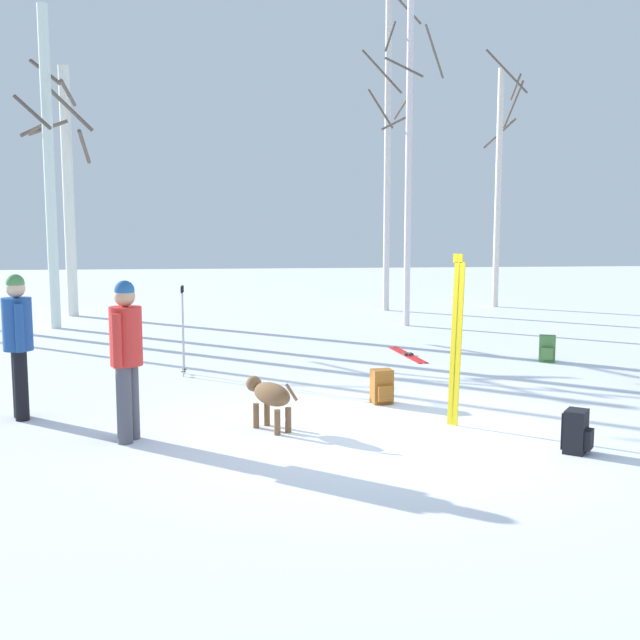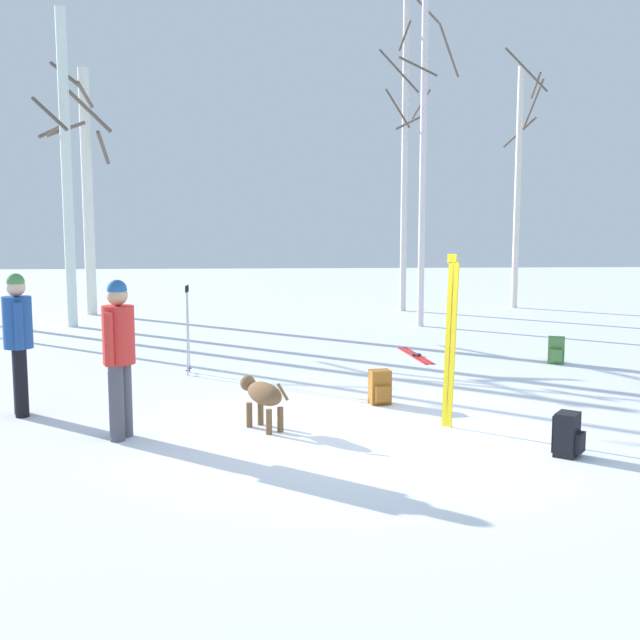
{
  "view_description": "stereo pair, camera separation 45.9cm",
  "coord_description": "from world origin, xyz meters",
  "px_view_note": "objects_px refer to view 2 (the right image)",
  "views": [
    {
      "loc": [
        -1.57,
        -8.21,
        2.33
      ],
      "look_at": [
        -0.5,
        2.13,
        1.0
      ],
      "focal_mm": 43.66,
      "sensor_mm": 36.0,
      "label": 1
    },
    {
      "loc": [
        -1.11,
        -8.25,
        2.33
      ],
      "look_at": [
        -0.5,
        2.13,
        1.0
      ],
      "focal_mm": 43.66,
      "sensor_mm": 36.0,
      "label": 2
    }
  ],
  "objects_px": {
    "person_0": "(18,335)",
    "ski_pair_planted_0": "(450,342)",
    "person_2": "(119,349)",
    "birch_tree_3": "(66,167)",
    "backpack_2": "(556,351)",
    "backpack_0": "(380,387)",
    "birch_tree_4": "(423,149)",
    "birch_tree_2": "(87,188)",
    "birch_tree_5": "(405,150)",
    "ski_pair_lying_0": "(415,355)",
    "dog": "(262,395)",
    "backpack_1": "(568,435)",
    "ski_poles_0": "(188,327)",
    "birch_tree_6": "(519,181)"
  },
  "relations": [
    {
      "from": "backpack_1",
      "to": "birch_tree_5",
      "type": "distance_m",
      "value": 13.17
    },
    {
      "from": "person_0",
      "to": "birch_tree_3",
      "type": "distance_m",
      "value": 8.49
    },
    {
      "from": "birch_tree_2",
      "to": "backpack_2",
      "type": "bearing_deg",
      "value": -38.29
    },
    {
      "from": "person_0",
      "to": "ski_pair_planted_0",
      "type": "distance_m",
      "value": 5.09
    },
    {
      "from": "ski_pair_lying_0",
      "to": "ski_poles_0",
      "type": "xyz_separation_m",
      "value": [
        -3.75,
        -1.38,
        0.72
      ]
    },
    {
      "from": "backpack_0",
      "to": "ski_pair_lying_0",
      "type": "bearing_deg",
      "value": 72.7
    },
    {
      "from": "birch_tree_5",
      "to": "backpack_0",
      "type": "bearing_deg",
      "value": -100.98
    },
    {
      "from": "person_0",
      "to": "ski_pair_planted_0",
      "type": "xyz_separation_m",
      "value": [
        5.02,
        -0.83,
        -0.0
      ]
    },
    {
      "from": "backpack_1",
      "to": "backpack_2",
      "type": "height_order",
      "value": "same"
    },
    {
      "from": "birch_tree_3",
      "to": "backpack_1",
      "type": "bearing_deg",
      "value": -53.52
    },
    {
      "from": "person_2",
      "to": "backpack_2",
      "type": "relative_size",
      "value": 3.9
    },
    {
      "from": "ski_pair_planted_0",
      "to": "backpack_1",
      "type": "xyz_separation_m",
      "value": [
        0.94,
        -1.15,
        -0.76
      ]
    },
    {
      "from": "ski_pair_planted_0",
      "to": "backpack_2",
      "type": "height_order",
      "value": "ski_pair_planted_0"
    },
    {
      "from": "ski_pair_lying_0",
      "to": "birch_tree_5",
      "type": "xyz_separation_m",
      "value": [
        0.9,
        6.76,
        4.1
      ]
    },
    {
      "from": "dog",
      "to": "backpack_1",
      "type": "bearing_deg",
      "value": -21.55
    },
    {
      "from": "backpack_2",
      "to": "ski_poles_0",
      "type": "bearing_deg",
      "value": -174.86
    },
    {
      "from": "birch_tree_2",
      "to": "birch_tree_4",
      "type": "distance_m",
      "value": 8.24
    },
    {
      "from": "birch_tree_2",
      "to": "birch_tree_5",
      "type": "distance_m",
      "value": 7.96
    },
    {
      "from": "birch_tree_5",
      "to": "birch_tree_3",
      "type": "bearing_deg",
      "value": -161.62
    },
    {
      "from": "dog",
      "to": "backpack_1",
      "type": "xyz_separation_m",
      "value": [
        3.05,
        -1.21,
        -0.17
      ]
    },
    {
      "from": "birch_tree_2",
      "to": "birch_tree_6",
      "type": "relative_size",
      "value": 0.91
    },
    {
      "from": "ski_poles_0",
      "to": "birch_tree_6",
      "type": "bearing_deg",
      "value": 48.18
    },
    {
      "from": "backpack_2",
      "to": "backpack_0",
      "type": "bearing_deg",
      "value": -140.94
    },
    {
      "from": "dog",
      "to": "birch_tree_5",
      "type": "relative_size",
      "value": 0.1
    },
    {
      "from": "ski_pair_lying_0",
      "to": "birch_tree_2",
      "type": "xyz_separation_m",
      "value": [
        -6.99,
        6.39,
        3.12
      ]
    },
    {
      "from": "person_2",
      "to": "birch_tree_5",
      "type": "bearing_deg",
      "value": 66.9
    },
    {
      "from": "ski_pair_lying_0",
      "to": "backpack_2",
      "type": "height_order",
      "value": "backpack_2"
    },
    {
      "from": "birch_tree_2",
      "to": "person_2",
      "type": "bearing_deg",
      "value": -75.59
    },
    {
      "from": "dog",
      "to": "backpack_0",
      "type": "bearing_deg",
      "value": 36.76
    },
    {
      "from": "backpack_0",
      "to": "backpack_2",
      "type": "bearing_deg",
      "value": 39.06
    },
    {
      "from": "backpack_1",
      "to": "backpack_2",
      "type": "relative_size",
      "value": 1.0
    },
    {
      "from": "birch_tree_3",
      "to": "birch_tree_5",
      "type": "relative_size",
      "value": 0.86
    },
    {
      "from": "birch_tree_2",
      "to": "birch_tree_3",
      "type": "bearing_deg",
      "value": -87.74
    },
    {
      "from": "ski_pair_planted_0",
      "to": "backpack_0",
      "type": "distance_m",
      "value": 1.53
    },
    {
      "from": "person_0",
      "to": "backpack_0",
      "type": "bearing_deg",
      "value": 4.26
    },
    {
      "from": "ski_pair_lying_0",
      "to": "birch_tree_2",
      "type": "bearing_deg",
      "value": 137.54
    },
    {
      "from": "person_2",
      "to": "person_0",
      "type": "bearing_deg",
      "value": 142.04
    },
    {
      "from": "person_0",
      "to": "dog",
      "type": "height_order",
      "value": "person_0"
    },
    {
      "from": "person_2",
      "to": "ski_pair_planted_0",
      "type": "distance_m",
      "value": 3.63
    },
    {
      "from": "ski_pair_planted_0",
      "to": "birch_tree_3",
      "type": "xyz_separation_m",
      "value": [
        -6.44,
        8.83,
        2.5
      ]
    },
    {
      "from": "backpack_2",
      "to": "person_0",
      "type": "bearing_deg",
      "value": -158.73
    },
    {
      "from": "birch_tree_4",
      "to": "birch_tree_6",
      "type": "xyz_separation_m",
      "value": [
        3.24,
        3.53,
        -0.51
      ]
    },
    {
      "from": "ski_pair_planted_0",
      "to": "ski_poles_0",
      "type": "height_order",
      "value": "ski_pair_planted_0"
    },
    {
      "from": "birch_tree_3",
      "to": "backpack_2",
      "type": "bearing_deg",
      "value": -28.89
    },
    {
      "from": "dog",
      "to": "backpack_1",
      "type": "relative_size",
      "value": 1.72
    },
    {
      "from": "ski_pair_lying_0",
      "to": "backpack_2",
      "type": "xyz_separation_m",
      "value": [
        2.18,
        -0.84,
        0.2
      ]
    },
    {
      "from": "backpack_0",
      "to": "ski_pair_planted_0",
      "type": "bearing_deg",
      "value": -61.49
    },
    {
      "from": "backpack_0",
      "to": "birch_tree_4",
      "type": "xyz_separation_m",
      "value": [
        1.89,
        7.3,
        3.66
      ]
    },
    {
      "from": "birch_tree_2",
      "to": "birch_tree_5",
      "type": "height_order",
      "value": "birch_tree_5"
    },
    {
      "from": "backpack_0",
      "to": "birch_tree_6",
      "type": "distance_m",
      "value": 12.38
    }
  ]
}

